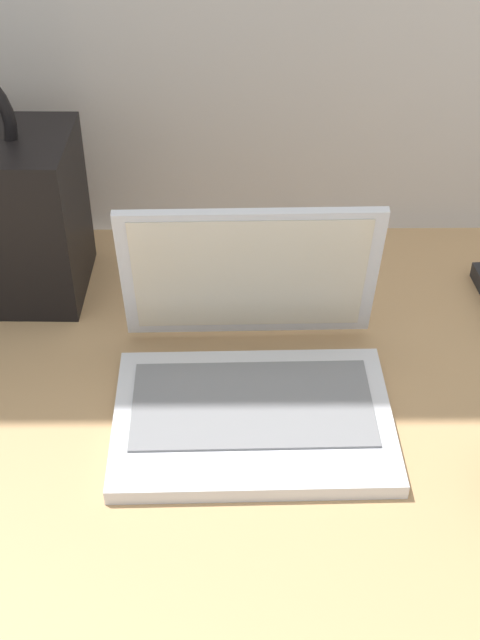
{
  "coord_description": "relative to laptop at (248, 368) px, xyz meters",
  "views": [
    {
      "loc": [
        0.0,
        -0.72,
        0.71
      ],
      "look_at": [
        0.01,
        0.0,
        0.15
      ],
      "focal_mm": 47.65,
      "sensor_mm": 36.0,
      "label": 1
    }
  ],
  "objects": [
    {
      "name": "desk",
      "position": [
        -0.02,
        -0.01,
        -0.06
      ],
      "size": [
        1.6,
        0.76,
        0.03
      ],
      "color": "tan",
      "rests_on": "ground"
    },
    {
      "name": "laptop",
      "position": [
        0.0,
        0.0,
        0.0
      ],
      "size": [
        0.31,
        0.27,
        0.21
      ],
      "color": "silver",
      "rests_on": "desk"
    }
  ]
}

